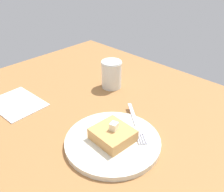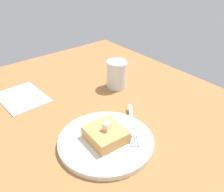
{
  "view_description": "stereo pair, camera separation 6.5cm",
  "coord_description": "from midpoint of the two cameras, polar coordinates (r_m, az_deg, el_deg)",
  "views": [
    {
      "loc": [
        26.59,
        38.54,
        40.74
      ],
      "look_at": [
        -12.95,
        -0.0,
        7.18
      ],
      "focal_mm": 40.0,
      "sensor_mm": 36.0,
      "label": 1
    },
    {
      "loc": [
        21.83,
        42.89,
        40.74
      ],
      "look_at": [
        -12.95,
        -0.0,
        7.18
      ],
      "focal_mm": 40.0,
      "sensor_mm": 36.0,
      "label": 2
    }
  ],
  "objects": [
    {
      "name": "table_surface",
      "position": [
        0.62,
        -11.63,
        -9.25
      ],
      "size": [
        94.61,
        94.61,
        2.68
      ],
      "primitive_type": "cube",
      "color": "#A06B3B",
      "rests_on": "ground"
    },
    {
      "name": "plate",
      "position": [
        0.56,
        -3.19,
        -10.4
      ],
      "size": [
        21.27,
        21.27,
        1.25
      ],
      "color": "silver",
      "rests_on": "table_surface"
    },
    {
      "name": "toast_slice_center",
      "position": [
        0.55,
        -3.24,
        -8.95
      ],
      "size": [
        8.06,
        8.65,
        2.66
      ],
      "primitive_type": "cube",
      "rotation": [
        0.0,
        0.0,
        -0.05
      ],
      "color": "tan",
      "rests_on": "plate"
    },
    {
      "name": "butter_pat_primary",
      "position": [
        0.54,
        -3.02,
        -7.05
      ],
      "size": [
        2.01,
        1.9,
        1.68
      ],
      "primitive_type": "cube",
      "rotation": [
        0.0,
        0.0,
        0.26
      ],
      "color": "#F8F0CB",
      "rests_on": "toast_slice_center"
    },
    {
      "name": "fork",
      "position": [
        0.6,
        2.52,
        -6.62
      ],
      "size": [
        11.09,
        13.41,
        0.36
      ],
      "color": "silver",
      "rests_on": "plate"
    },
    {
      "name": "syrup_jar",
      "position": [
        0.76,
        -2.54,
        4.82
      ],
      "size": [
        6.34,
        6.34,
        8.54
      ],
      "color": "#5A290D",
      "rests_on": "table_surface"
    },
    {
      "name": "napkin",
      "position": [
        0.76,
        -23.24,
        -1.65
      ],
      "size": [
        12.12,
        15.38,
        0.3
      ],
      "primitive_type": "cube",
      "rotation": [
        0.0,
        0.0,
        0.04
      ],
      "color": "white",
      "rests_on": "table_surface"
    }
  ]
}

